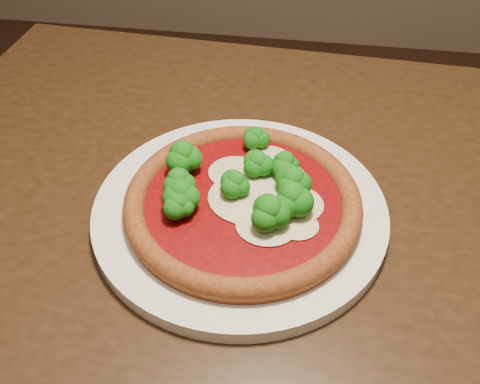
# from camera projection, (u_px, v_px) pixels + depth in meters

# --- Properties ---
(dining_table) EXTENTS (1.16, 0.93, 0.75)m
(dining_table) POSITION_uv_depth(u_px,v_px,m) (285.00, 278.00, 0.71)
(dining_table) COLOR black
(dining_table) RESTS_ON floor
(plate) EXTENTS (0.35, 0.35, 0.02)m
(plate) POSITION_uv_depth(u_px,v_px,m) (240.00, 211.00, 0.65)
(plate) COLOR silver
(plate) RESTS_ON dining_table
(pizza) EXTENTS (0.28, 0.28, 0.06)m
(pizza) POSITION_uv_depth(u_px,v_px,m) (243.00, 197.00, 0.63)
(pizza) COLOR brown
(pizza) RESTS_ON plate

